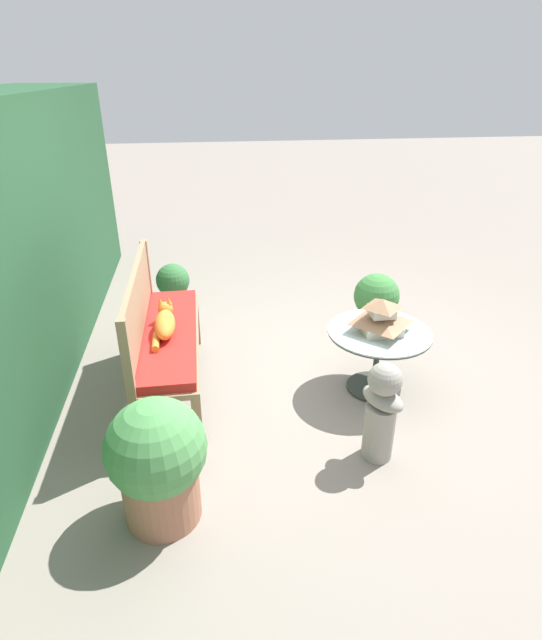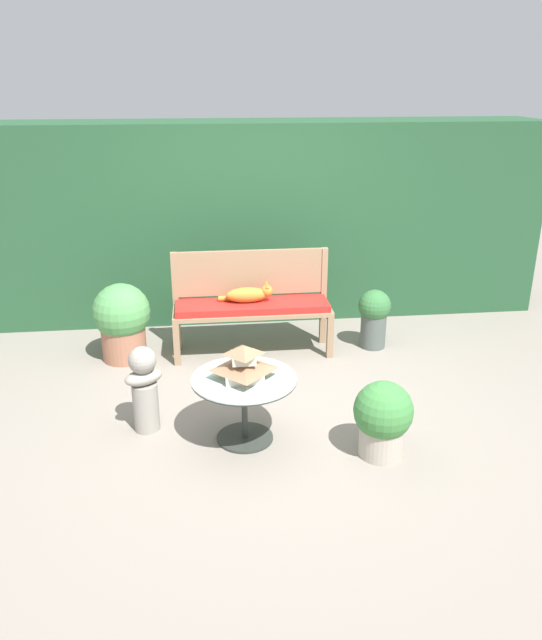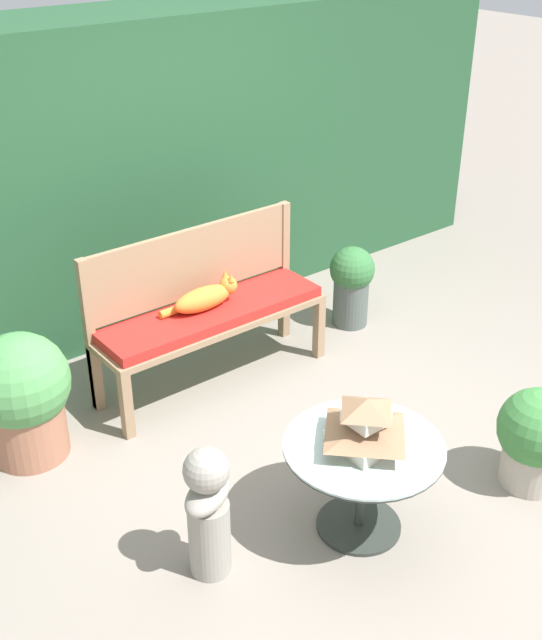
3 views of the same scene
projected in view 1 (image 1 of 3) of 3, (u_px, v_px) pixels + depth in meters
The scene contains 10 objects.
ground at pixel (306, 371), 4.17m from camera, with size 30.00×30.00×0.00m, color gray.
garden_bench at pixel (170, 339), 3.73m from camera, with size 1.53×0.43×0.53m.
bench_backrest at pixel (139, 309), 3.59m from camera, with size 1.53×0.06×1.00m.
cat at pixel (165, 323), 3.63m from camera, with size 0.53×0.16×0.20m.
patio_table at pixel (378, 343), 3.77m from camera, with size 0.77×0.77×0.51m.
pagoda_birdhouse at pixel (381, 318), 3.67m from camera, with size 0.37×0.37×0.26m.
garden_bust at pixel (381, 409), 3.11m from camera, with size 0.34×0.29×0.69m.
potted_plant_path_edge at pixel (174, 290), 4.86m from camera, with size 0.32×0.32×0.60m.
potted_plant_table_near at pixel (376, 302), 4.71m from camera, with size 0.43×0.43×0.57m.
potted_plant_table_far at pixel (158, 461), 2.66m from camera, with size 0.54×0.54×0.75m.
Camera 1 is at (-3.45, 0.79, 2.26)m, focal length 28.00 mm.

